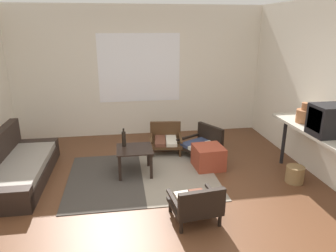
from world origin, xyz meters
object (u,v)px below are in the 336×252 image
(armchair_striped_foreground, at_px, (196,204))
(ottoman_orange, at_px, (208,157))
(glass_bottle, at_px, (124,139))
(armchair_by_window, at_px, (166,138))
(couch, at_px, (16,168))
(console_shelf, at_px, (314,135))
(coffee_table, at_px, (135,154))
(crt_television, at_px, (330,120))
(armchair_corner, at_px, (202,142))
(clay_vase, at_px, (304,115))
(wicker_basket, at_px, (295,174))

(armchair_striped_foreground, height_order, ottoman_orange, armchair_striped_foreground)
(glass_bottle, bearing_deg, armchair_by_window, 43.56)
(couch, height_order, armchair_by_window, couch)
(console_shelf, xyz_separation_m, glass_bottle, (-2.71, 0.90, -0.23))
(coffee_table, height_order, ottoman_orange, coffee_table)
(coffee_table, xyz_separation_m, console_shelf, (2.55, -0.77, 0.45))
(couch, height_order, crt_television, crt_television)
(console_shelf, bearing_deg, glass_bottle, 161.56)
(armchair_striped_foreground, distance_m, glass_bottle, 1.79)
(armchair_corner, distance_m, ottoman_orange, 0.57)
(coffee_table, xyz_separation_m, armchair_by_window, (0.63, 0.88, -0.10))
(crt_television, bearing_deg, armchair_by_window, 134.76)
(couch, xyz_separation_m, crt_television, (4.35, -1.06, 0.88))
(couch, xyz_separation_m, coffee_table, (1.81, -0.01, 0.12))
(coffee_table, height_order, glass_bottle, glass_bottle)
(clay_vase, height_order, glass_bottle, clay_vase)
(ottoman_orange, distance_m, wicker_basket, 1.36)
(couch, bearing_deg, glass_bottle, 4.19)
(couch, bearing_deg, console_shelf, -10.18)
(coffee_table, relative_size, armchair_corner, 0.68)
(couch, distance_m, armchair_by_window, 2.59)
(coffee_table, distance_m, console_shelf, 2.70)
(couch, distance_m, console_shelf, 4.46)
(clay_vase, distance_m, wicker_basket, 0.91)
(coffee_table, height_order, armchair_corner, armchair_corner)
(console_shelf, distance_m, glass_bottle, 2.86)
(console_shelf, distance_m, wicker_basket, 0.69)
(coffee_table, bearing_deg, couch, 179.77)
(glass_bottle, height_order, wicker_basket, glass_bottle)
(armchair_by_window, height_order, crt_television, crt_television)
(armchair_striped_foreground, relative_size, wicker_basket, 2.33)
(armchair_striped_foreground, bearing_deg, armchair_by_window, 90.83)
(coffee_table, bearing_deg, armchair_corner, 25.01)
(armchair_corner, distance_m, glass_bottle, 1.54)
(console_shelf, height_order, glass_bottle, console_shelf)
(ottoman_orange, height_order, wicker_basket, ottoman_orange)
(coffee_table, xyz_separation_m, wicker_basket, (2.39, -0.67, -0.22))
(ottoman_orange, height_order, console_shelf, console_shelf)
(armchair_striped_foreground, relative_size, glass_bottle, 2.08)
(coffee_table, distance_m, wicker_basket, 2.50)
(couch, height_order, armchair_corner, couch)
(couch, bearing_deg, coffee_table, -0.23)
(armchair_corner, xyz_separation_m, console_shelf, (1.27, -1.37, 0.56))
(couch, relative_size, glass_bottle, 6.50)
(armchair_by_window, bearing_deg, console_shelf, -40.77)
(armchair_by_window, xyz_separation_m, crt_television, (1.91, -1.93, 0.85))
(glass_bottle, bearing_deg, armchair_striped_foreground, -62.13)
(armchair_by_window, bearing_deg, wicker_basket, -41.34)
(console_shelf, relative_size, crt_television, 3.65)
(coffee_table, bearing_deg, ottoman_orange, 1.24)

